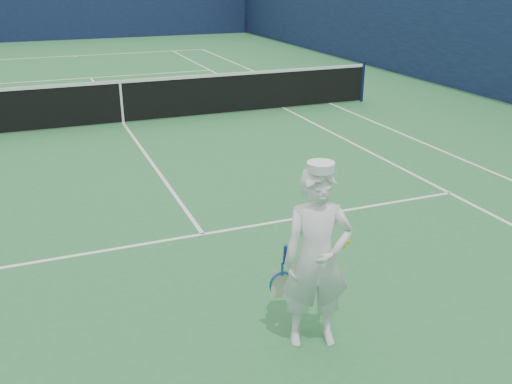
% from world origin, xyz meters
% --- Properties ---
extents(ground, '(80.00, 80.00, 0.00)m').
position_xyz_m(ground, '(0.00, 0.00, 0.00)').
color(ground, '#2A703A').
rests_on(ground, ground).
extents(court_markings, '(11.03, 23.83, 0.01)m').
position_xyz_m(court_markings, '(0.00, 0.00, 0.00)').
color(court_markings, white).
rests_on(court_markings, ground).
extents(windscreen_fence, '(20.12, 36.12, 4.00)m').
position_xyz_m(windscreen_fence, '(0.00, 0.00, 2.00)').
color(windscreen_fence, '#0F1938').
rests_on(windscreen_fence, ground).
extents(tennis_net, '(12.88, 0.09, 1.07)m').
position_xyz_m(tennis_net, '(0.00, 0.00, 0.55)').
color(tennis_net, '#141E4C').
rests_on(tennis_net, ground).
extents(tennis_player, '(0.74, 0.64, 1.81)m').
position_xyz_m(tennis_player, '(0.31, -9.06, 0.88)').
color(tennis_player, white).
rests_on(tennis_player, ground).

